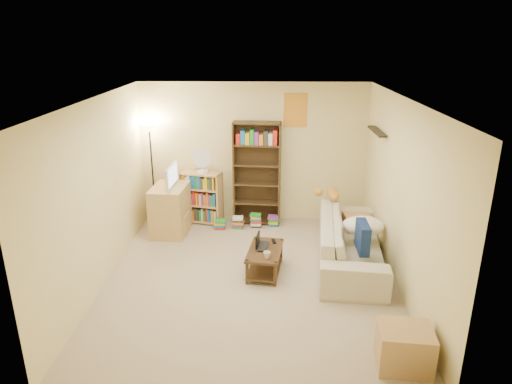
% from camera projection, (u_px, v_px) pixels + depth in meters
% --- Properties ---
extents(room, '(4.50, 4.54, 2.52)m').
position_uv_depth(room, '(249.00, 168.00, 5.89)').
color(room, '#C6AC95').
rests_on(room, ground).
extents(sofa, '(2.52, 1.43, 0.68)m').
position_uv_depth(sofa, '(351.00, 241.00, 6.79)').
color(sofa, '#BFB99F').
rests_on(sofa, ground).
extents(navy_pillow, '(0.14, 0.45, 0.40)m').
position_uv_depth(navy_pillow, '(363.00, 237.00, 6.21)').
color(navy_pillow, navy).
rests_on(navy_pillow, sofa).
extents(cream_blanket, '(0.62, 0.45, 0.27)m').
position_uv_depth(cream_blanket, '(363.00, 226.00, 6.74)').
color(cream_blanket, white).
rests_on(cream_blanket, sofa).
extents(tabby_cat, '(0.54, 0.24, 0.18)m').
position_uv_depth(tabby_cat, '(331.00, 194.00, 7.52)').
color(tabby_cat, orange).
rests_on(tabby_cat, sofa).
extents(coffee_table, '(0.57, 0.88, 0.36)m').
position_uv_depth(coffee_table, '(265.00, 258.00, 6.53)').
color(coffee_table, '#412C19').
rests_on(coffee_table, ground).
extents(laptop, '(0.40, 0.33, 0.03)m').
position_uv_depth(laptop, '(266.00, 247.00, 6.54)').
color(laptop, black).
rests_on(laptop, coffee_table).
extents(laptop_screen, '(0.05, 0.27, 0.18)m').
position_uv_depth(laptop_screen, '(258.00, 240.00, 6.53)').
color(laptop_screen, white).
rests_on(laptop_screen, laptop).
extents(mug, '(0.15, 0.15, 0.09)m').
position_uv_depth(mug, '(267.00, 255.00, 6.22)').
color(mug, silver).
rests_on(mug, coffee_table).
extents(tv_remote, '(0.07, 0.15, 0.02)m').
position_uv_depth(tv_remote, '(274.00, 241.00, 6.72)').
color(tv_remote, black).
rests_on(tv_remote, coffee_table).
extents(tv_stand, '(0.61, 0.82, 0.83)m').
position_uv_depth(tv_stand, '(170.00, 210.00, 7.80)').
color(tv_stand, tan).
rests_on(tv_stand, ground).
extents(television, '(0.68, 0.19, 0.38)m').
position_uv_depth(television, '(168.00, 176.00, 7.60)').
color(television, black).
rests_on(television, tv_stand).
extents(tall_bookshelf, '(0.85, 0.35, 1.85)m').
position_uv_depth(tall_bookshelf, '(257.00, 171.00, 8.03)').
color(tall_bookshelf, '#3F2B18').
rests_on(tall_bookshelf, ground).
extents(short_bookshelf, '(0.79, 0.46, 0.95)m').
position_uv_depth(short_bookshelf, '(201.00, 197.00, 8.22)').
color(short_bookshelf, tan).
rests_on(short_bookshelf, ground).
extents(desk_fan, '(0.34, 0.19, 0.45)m').
position_uv_depth(desk_fan, '(202.00, 160.00, 7.94)').
color(desk_fan, white).
rests_on(desk_fan, short_bookshelf).
extents(floor_lamp, '(0.31, 0.31, 1.81)m').
position_uv_depth(floor_lamp, '(150.00, 145.00, 7.92)').
color(floor_lamp, black).
rests_on(floor_lamp, ground).
extents(side_table, '(0.44, 0.44, 0.48)m').
position_uv_depth(side_table, '(357.00, 230.00, 7.43)').
color(side_table, tan).
rests_on(side_table, ground).
extents(end_cabinet, '(0.58, 0.50, 0.45)m').
position_uv_depth(end_cabinet, '(404.00, 348.00, 4.67)').
color(end_cabinet, tan).
rests_on(end_cabinet, ground).
extents(book_stacks, '(1.15, 0.33, 0.25)m').
position_uv_depth(book_stacks, '(248.00, 222.00, 8.10)').
color(book_stacks, red).
rests_on(book_stacks, ground).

